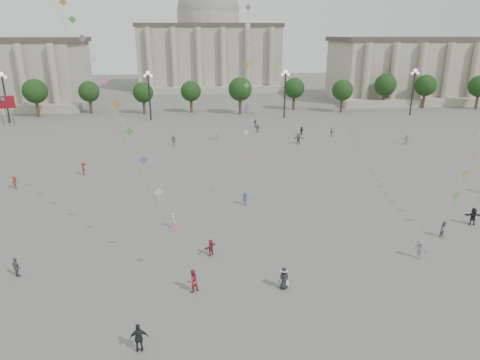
{
  "coord_description": "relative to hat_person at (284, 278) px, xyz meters",
  "views": [
    {
      "loc": [
        -4.53,
        -25.49,
        18.52
      ],
      "look_at": [
        -0.84,
        12.0,
        5.44
      ],
      "focal_mm": 32.0,
      "sensor_mm": 36.0,
      "label": 1
    }
  ],
  "objects": [
    {
      "name": "person_crowd_13",
      "position": [
        -8.85,
        11.62,
        -0.11
      ],
      "size": [
        0.64,
        0.7,
        1.6
      ],
      "primitive_type": "imported",
      "rotation": [
        0.0,
        0.0,
        2.15
      ],
      "color": "beige",
      "rests_on": "ground"
    },
    {
      "name": "person_crowd_9",
      "position": [
        13.4,
        50.57,
        -0.13
      ],
      "size": [
        1.32,
        1.36,
        1.55
      ],
      "primitive_type": "imported",
      "rotation": [
        0.0,
        0.0,
        0.82
      ],
      "color": "black",
      "rests_on": "ground"
    },
    {
      "name": "hall_central",
      "position": [
        -1.54,
        127.07,
        13.32
      ],
      "size": [
        48.3,
        34.3,
        35.5
      ],
      "color": "#A59D8B",
      "rests_on": "ground"
    },
    {
      "name": "person_crowd_0",
      "position": [
        5.55,
        58.65,
        -0.13
      ],
      "size": [
        0.93,
        0.9,
        1.56
      ],
      "primitive_type": "imported",
      "rotation": [
        0.0,
        0.0,
        0.75
      ],
      "color": "#3A4182",
      "rests_on": "ground"
    },
    {
      "name": "person_crowd_4",
      "position": [
        -2.98,
        48.14,
        0.0
      ],
      "size": [
        1.33,
        1.73,
        1.83
      ],
      "primitive_type": "imported",
      "rotation": [
        0.0,
        0.0,
        4.18
      ],
      "color": "silver",
      "rests_on": "ground"
    },
    {
      "name": "dragon_kite",
      "position": [
        -21.21,
        6.64,
        11.72
      ],
      "size": [
        2.25,
        7.34,
        17.92
      ],
      "color": "#AA121F",
      "rests_on": "ground"
    },
    {
      "name": "person_crowd_19",
      "position": [
        18.64,
        48.45,
        -0.05
      ],
      "size": [
        1.06,
        0.93,
        1.72
      ],
      "primitive_type": "imported",
      "rotation": [
        0.0,
        0.0,
        3.76
      ],
      "color": "tan",
      "rests_on": "ground"
    },
    {
      "name": "kite_flyer_1",
      "position": [
        -1.09,
        16.82,
        -0.16
      ],
      "size": [
        1.11,
        1.0,
        1.49
      ],
      "primitive_type": "imported",
      "rotation": [
        0.0,
        0.0,
        0.59
      ],
      "color": "#394681",
      "rests_on": "ground"
    },
    {
      "name": "person_crowd_7",
      "position": [
        29.87,
        41.59,
        -0.05
      ],
      "size": [
        1.65,
        0.69,
        1.72
      ],
      "primitive_type": "imported",
      "rotation": [
        0.0,
        0.0,
        3.03
      ],
      "color": "#BABAB5",
      "rests_on": "ground"
    },
    {
      "name": "tree_row",
      "position": [
        -1.54,
        75.85,
        4.48
      ],
      "size": [
        137.12,
        5.12,
        8.0
      ],
      "color": "#3C291E",
      "rests_on": "ground"
    },
    {
      "name": "tourist_2",
      "position": [
        -5.35,
        5.71,
        -0.16
      ],
      "size": [
        1.31,
        1.27,
        1.49
      ],
      "primitive_type": "imported",
      "rotation": [
        0.0,
        0.0,
        3.9
      ],
      "color": "maroon",
      "rests_on": "ground"
    },
    {
      "name": "person_crowd_16",
      "position": [
        -10.43,
        44.56,
        0.04
      ],
      "size": [
        1.2,
        0.74,
        1.9
      ],
      "primitive_type": "imported",
      "rotation": [
        0.0,
        0.0,
        6.02
      ],
      "color": "slate",
      "rests_on": "ground"
    },
    {
      "name": "lamp_post_mid_east",
      "position": [
        13.46,
        67.85,
        6.44
      ],
      "size": [
        2.0,
        0.9,
        10.65
      ],
      "color": "#262628",
      "rests_on": "ground"
    },
    {
      "name": "hat_person",
      "position": [
        0.0,
        0.0,
        0.0
      ],
      "size": [
        1.01,
        0.85,
        1.75
      ],
      "color": "black",
      "rests_on": "ground"
    },
    {
      "name": "person_crowd_17",
      "position": [
        -21.81,
        29.62,
        0.03
      ],
      "size": [
        1.27,
        1.39,
        1.87
      ],
      "primitive_type": "imported",
      "rotation": [
        0.0,
        0.0,
        2.19
      ],
      "color": "#993429",
      "rests_on": "ground"
    },
    {
      "name": "person_crowd_21",
      "position": [
        11.17,
        43.54,
        0.06
      ],
      "size": [
        1.82,
        0.64,
        1.94
      ],
      "primitive_type": "imported",
      "rotation": [
        0.0,
        0.0,
        0.04
      ],
      "color": "#58585C",
      "rests_on": "ground"
    },
    {
      "name": "hall_east",
      "position": [
        73.46,
        91.75,
        7.52
      ],
      "size": [
        84.0,
        26.22,
        17.2
      ],
      "color": "#A59D8B",
      "rests_on": "ground"
    },
    {
      "name": "tourist_4",
      "position": [
        -10.08,
        -5.81,
        0.06
      ],
      "size": [
        1.17,
        0.58,
        1.93
      ],
      "primitive_type": "imported",
      "rotation": [
        0.0,
        0.0,
        3.24
      ],
      "color": "black",
      "rests_on": "ground"
    },
    {
      "name": "person_crowd_6",
      "position": [
        12.48,
        3.34,
        -0.03
      ],
      "size": [
        1.32,
        1.1,
        1.77
      ],
      "primitive_type": "imported",
      "rotation": [
        0.0,
        0.0,
        5.81
      ],
      "color": "slate",
      "rests_on": "ground"
    },
    {
      "name": "person_crowd_12",
      "position": [
        5.36,
        53.5,
        -0.09
      ],
      "size": [
        1.49,
        1.31,
        1.63
      ],
      "primitive_type": "imported",
      "rotation": [
        0.0,
        0.0,
        2.48
      ],
      "color": "slate",
      "rests_on": "ground"
    },
    {
      "name": "kite_flyer_2",
      "position": [
        16.81,
        7.03,
        -0.11
      ],
      "size": [
        0.98,
        0.92,
        1.61
      ],
      "primitive_type": "imported",
      "rotation": [
        0.0,
        0.0,
        0.52
      ],
      "color": "slate",
      "rests_on": "ground"
    },
    {
      "name": "ground",
      "position": [
        -1.54,
        -2.15,
        -0.91
      ],
      "size": [
        360.0,
        360.0,
        0.0
      ],
      "primitive_type": "plane",
      "color": "#5E5B58",
      "rests_on": "ground"
    },
    {
      "name": "person_crowd_10",
      "position": [
        -22.0,
        62.89,
        -0.14
      ],
      "size": [
        0.56,
        0.66,
        1.53
      ],
      "primitive_type": "imported",
      "rotation": [
        0.0,
        0.0,
        1.98
      ],
      "color": "silver",
      "rests_on": "ground"
    },
    {
      "name": "lamp_post_mid_west",
      "position": [
        -16.54,
        67.85,
        6.44
      ],
      "size": [
        2.0,
        0.9,
        10.65
      ],
      "color": "#262628",
      "rests_on": "ground"
    },
    {
      "name": "kite_flyer_0",
      "position": [
        -6.89,
        0.29,
        0.01
      ],
      "size": [
        1.13,
        1.07,
        1.83
      ],
      "primitive_type": "imported",
      "rotation": [
        0.0,
        0.0,
        3.73
      ],
      "color": "maroon",
      "rests_on": "ground"
    },
    {
      "name": "lamp_post_far_west",
      "position": [
        -46.54,
        67.85,
        6.44
      ],
      "size": [
        2.0,
        0.9,
        10.65
      ],
      "color": "#262628",
      "rests_on": "ground"
    },
    {
      "name": "person_crowd_2",
      "position": [
        -29.01,
        24.86,
        -0.07
      ],
      "size": [
        1.09,
        1.25,
        1.68
      ],
      "primitive_type": "imported",
      "rotation": [
        0.0,
        0.0,
        1.04
      ],
      "color": "maroon",
      "rests_on": "ground"
    },
    {
      "name": "person_crowd_3",
      "position": [
        21.25,
        9.41,
        -0.0
      ],
      "size": [
        1.74,
        0.79,
        1.81
      ],
      "primitive_type": "imported",
      "rotation": [
        0.0,
        0.0,
        2.99
      ],
      "color": "black",
      "rests_on": "ground"
    },
    {
      "name": "lamp_post_far_east",
      "position": [
        43.46,
        67.85,
        6.44
      ],
      "size": [
        2.0,
        0.9,
        10.65
      ],
      "color": "#262628",
      "rests_on": "ground"
    },
    {
      "name": "tourist_3",
      "position": [
        -20.85,
        3.73,
        -0.06
      ],
      "size": [
        1.03,
        0.95,
        1.7
      ],
      "primitive_type": "imported",
      "rotation": [
        0.0,
        0.0,
        2.46
      ],
      "color": "slate",
      "rests_on": "ground"
    }
  ]
}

